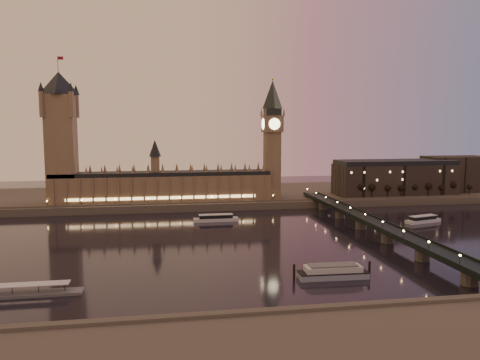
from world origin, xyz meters
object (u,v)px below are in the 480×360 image
at_px(cruise_boat_a, 216,218).
at_px(cruise_boat_b, 423,219).
at_px(pontoon_pier, 28,292).
at_px(moored_barge, 333,272).

xyz_separation_m(cruise_boat_a, cruise_boat_b, (146.85, -29.11, -0.01)).
bearing_deg(pontoon_pier, cruise_boat_a, 55.78).
xyz_separation_m(cruise_boat_a, moored_barge, (38.45, -136.30, 0.56)).
bearing_deg(pontoon_pier, cruise_boat_b, 24.22).
bearing_deg(moored_barge, pontoon_pier, -177.85).
height_order(cruise_boat_a, moored_barge, moored_barge).
bearing_deg(pontoon_pier, moored_barge, 0.36).
relative_size(cruise_boat_a, cruise_boat_b, 1.12).
bearing_deg(cruise_boat_a, pontoon_pier, -124.35).
distance_m(cruise_boat_a, pontoon_pier, 165.86).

